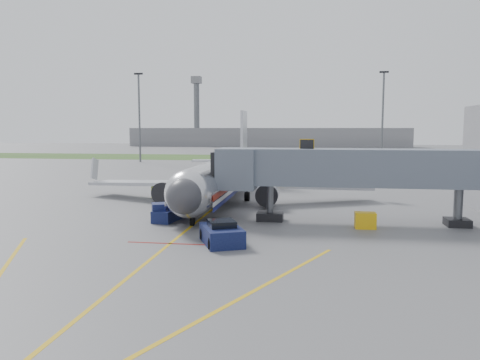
# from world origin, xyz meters

# --- Properties ---
(ground) EXTENTS (400.00, 400.00, 0.00)m
(ground) POSITION_xyz_m (0.00, 0.00, 0.00)
(ground) COLOR #565659
(ground) RESTS_ON ground
(grass_strip) EXTENTS (300.00, 25.00, 0.01)m
(grass_strip) POSITION_xyz_m (0.00, 90.00, 0.01)
(grass_strip) COLOR #2D4C1E
(grass_strip) RESTS_ON ground
(apron_markings) EXTENTS (21.52, 50.00, 0.01)m
(apron_markings) POSITION_xyz_m (0.00, -7.40, 0.00)
(apron_markings) COLOR gold
(apron_markings) RESTS_ON ground
(airliner) EXTENTS (32.10, 35.67, 10.25)m
(airliner) POSITION_xyz_m (0.00, 15.25, 2.65)
(airliner) COLOR silver
(airliner) RESTS_ON ground
(jet_bridge) EXTENTS (25.30, 4.00, 6.90)m
(jet_bridge) POSITION_xyz_m (12.86, 5.00, 4.47)
(jet_bridge) COLOR slate
(jet_bridge) RESTS_ON ground
(light_mast_left) EXTENTS (2.00, 0.44, 20.40)m
(light_mast_left) POSITION_xyz_m (-30.00, 70.00, 10.78)
(light_mast_left) COLOR #595B60
(light_mast_left) RESTS_ON ground
(light_mast_right) EXTENTS (2.00, 0.44, 20.40)m
(light_mast_right) POSITION_xyz_m (25.00, 75.00, 10.78)
(light_mast_right) COLOR #595B60
(light_mast_right) RESTS_ON ground
(distant_terminal) EXTENTS (120.00, 14.00, 8.00)m
(distant_terminal) POSITION_xyz_m (-10.00, 170.00, 4.00)
(distant_terminal) COLOR slate
(distant_terminal) RESTS_ON ground
(control_tower) EXTENTS (4.00, 4.00, 30.00)m
(control_tower) POSITION_xyz_m (-40.00, 165.00, 17.33)
(control_tower) COLOR #595B60
(control_tower) RESTS_ON ground
(pushback_tug) EXTENTS (3.73, 4.49, 1.61)m
(pushback_tug) POSITION_xyz_m (3.48, -3.50, 0.67)
(pushback_tug) COLOR #0C1036
(pushback_tug) RESTS_ON ground
(baggage_cart_a) EXTENTS (1.69, 1.69, 1.69)m
(baggage_cart_a) POSITION_xyz_m (-3.00, 14.56, 0.86)
(baggage_cart_a) COLOR #0C1036
(baggage_cart_a) RESTS_ON ground
(baggage_cart_b) EXTENTS (1.94, 1.94, 1.88)m
(baggage_cart_b) POSITION_xyz_m (-3.00, 16.13, 0.96)
(baggage_cart_b) COLOR #0C1036
(baggage_cart_b) RESTS_ON ground
(baggage_cart_c) EXTENTS (1.89, 1.89, 1.55)m
(baggage_cart_c) POSITION_xyz_m (-3.00, 3.14, 0.79)
(baggage_cart_c) COLOR #0C1036
(baggage_cart_c) RESTS_ON ground
(belt_loader) EXTENTS (2.05, 4.92, 2.34)m
(belt_loader) POSITION_xyz_m (-2.49, 4.05, 0.58)
(belt_loader) COLOR #0C1036
(belt_loader) RESTS_ON ground
(ground_power_cart) EXTENTS (1.61, 1.09, 1.26)m
(ground_power_cart) POSITION_xyz_m (13.62, 3.00, 0.62)
(ground_power_cart) COLOR #DFA90D
(ground_power_cart) RESTS_ON ground
(ramp_worker) EXTENTS (0.69, 0.69, 1.61)m
(ramp_worker) POSITION_xyz_m (-8.22, 16.26, 0.81)
(ramp_worker) COLOR #B6E21A
(ramp_worker) RESTS_ON ground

